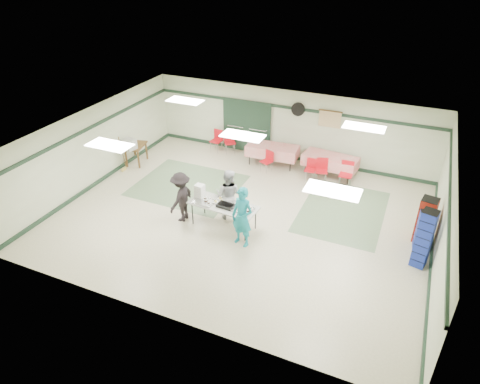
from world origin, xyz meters
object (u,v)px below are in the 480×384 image
at_px(volunteer_dark, 181,197).
at_px(chair_c, 347,171).
at_px(volunteer_grey, 228,194).
at_px(crate_stack_blue_b, 424,239).
at_px(serving_table, 224,206).
at_px(chair_loose_a, 230,139).
at_px(crate_stack_blue_a, 424,232).
at_px(printer_table, 136,147).
at_px(office_printer, 129,144).
at_px(broom, 122,153).
at_px(chair_a, 322,168).
at_px(chair_b, 311,167).
at_px(volunteer_teal, 242,217).
at_px(dining_table_a, 330,161).
at_px(chair_d, 268,159).
at_px(chair_loose_b, 217,138).
at_px(dining_table_b, 272,151).
at_px(crate_stack_red, 425,221).

distance_m(volunteer_dark, chair_c, 5.79).
relative_size(volunteer_grey, crate_stack_blue_b, 0.97).
relative_size(serving_table, chair_loose_a, 2.37).
bearing_deg(chair_loose_a, chair_c, -44.67).
relative_size(crate_stack_blue_a, printer_table, 1.14).
bearing_deg(office_printer, printer_table, 102.26).
bearing_deg(broom, office_printer, 89.75).
relative_size(chair_a, chair_loose_a, 0.98).
height_order(volunteer_grey, chair_a, volunteer_grey).
relative_size(chair_b, broom, 0.58).
bearing_deg(chair_a, chair_b, 167.27).
height_order(volunteer_dark, chair_loose_a, volunteer_dark).
distance_m(volunteer_teal, chair_a, 4.60).
height_order(dining_table_a, chair_d, chair_d).
distance_m(chair_loose_b, crate_stack_blue_a, 8.75).
bearing_deg(chair_c, chair_d, 179.11).
height_order(chair_b, broom, broom).
xyz_separation_m(volunteer_grey, chair_a, (2.02, 3.39, -0.28)).
height_order(dining_table_b, crate_stack_red, crate_stack_red).
bearing_deg(chair_c, chair_loose_b, 169.74).
relative_size(crate_stack_blue_a, office_printer, 2.58).
bearing_deg(crate_stack_red, chair_d, 157.39).
xyz_separation_m(volunteer_teal, office_printer, (-5.70, 2.68, 0.04)).
bearing_deg(broom, crate_stack_red, 12.50).
bearing_deg(chair_loose_a, printer_table, -174.72).
relative_size(volunteer_grey, dining_table_b, 0.83).
xyz_separation_m(chair_b, broom, (-6.51, -2.08, 0.22)).
height_order(chair_c, chair_d, chair_c).
bearing_deg(volunteer_teal, serving_table, 158.76).
bearing_deg(chair_b, crate_stack_blue_b, -42.24).
bearing_deg(chair_b, crate_stack_blue_a, -35.98).
bearing_deg(chair_c, printer_table, -170.89).
height_order(chair_b, chair_d, chair_d).
relative_size(chair_loose_b, office_printer, 1.88).
height_order(chair_a, broom, broom).
relative_size(dining_table_b, chair_b, 2.48).
height_order(chair_loose_b, office_printer, office_printer).
bearing_deg(serving_table, office_printer, 160.85).
distance_m(dining_table_b, broom, 5.53).
bearing_deg(dining_table_a, chair_d, -158.80).
xyz_separation_m(chair_a, chair_loose_a, (-3.98, 0.92, 0.01)).
height_order(volunteer_dark, crate_stack_blue_a, volunteer_dark).
height_order(serving_table, printer_table, serving_table).
relative_size(chair_b, crate_stack_blue_a, 0.65).
xyz_separation_m(chair_d, crate_stack_blue_b, (5.49, -3.42, 0.35)).
relative_size(volunteer_teal, volunteer_grey, 1.09).
bearing_deg(serving_table, volunteer_dark, -168.30).
relative_size(serving_table, chair_d, 2.66).
bearing_deg(chair_loose_a, crate_stack_blue_b, -64.26).
relative_size(dining_table_b, broom, 1.44).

